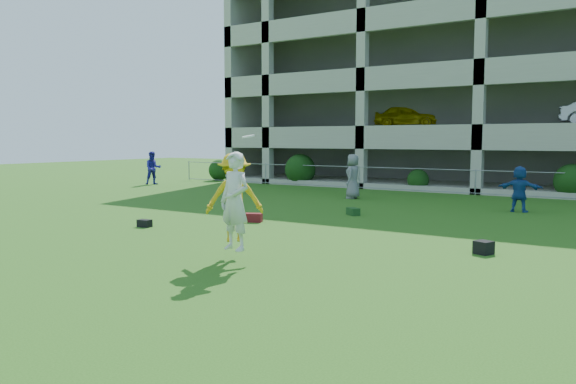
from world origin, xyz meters
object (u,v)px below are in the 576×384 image
Objects in this scene: bystander_d at (520,189)px; frisbee_contest at (235,198)px; crate_d at (484,247)px; bystander_b at (235,177)px; bystander_a at (153,168)px; parking_garage at (517,81)px; bystander_c at (353,176)px.

bystander_d is 0.70× the size of frisbee_contest.
bystander_b is at bearing 149.12° from crate_d.
frisbee_contest is (-4.34, -3.61, 1.20)m from crate_d.
bystander_b is (7.36, -1.78, -0.14)m from bystander_a.
bystander_b is 0.69× the size of frisbee_contest.
parking_garage is (17.14, 12.62, 5.06)m from bystander_a.
parking_garage is (-2.94, 14.16, 5.19)m from bystander_d.
bystander_c reaches higher than bystander_d.
frisbee_contest is 0.08× the size of parking_garage.
parking_garage is (0.63, 26.08, 4.67)m from frisbee_contest.
frisbee_contest is (3.49, -12.83, 0.37)m from bystander_c.
crate_d is (0.77, -8.31, -0.68)m from bystander_d.
bystander_a is at bearing -4.63° from bystander_d.
crate_d is 23.52m from parking_garage.
crate_d is (7.83, -9.21, -0.83)m from bystander_c.
bystander_c is 0.07× the size of parking_garage.
bystander_b is 15.74m from crate_d.
bystander_b is 0.83× the size of bystander_c.
frisbee_contest reaches higher than crate_d.
crate_d is at bearing 95.08° from bystander_d.
frisbee_contest is (16.52, -13.46, 0.40)m from bystander_a.
bystander_c is at bearing 105.24° from frisbee_contest.
bystander_a reaches higher than bystander_b.
bystander_a is at bearing 154.72° from crate_d.
bystander_a is 7.57m from bystander_b.
bystander_b is at bearing 0.84° from bystander_d.
bystander_d is 15.36m from parking_garage.
frisbee_contest reaches higher than bystander_d.
frisbee_contest is (-3.56, -11.92, 0.52)m from bystander_d.
parking_garage reaches higher than bystander_d.
bystander_a is 21.31m from frisbee_contest.
parking_garage is at bearing 59.10° from bystander_b.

